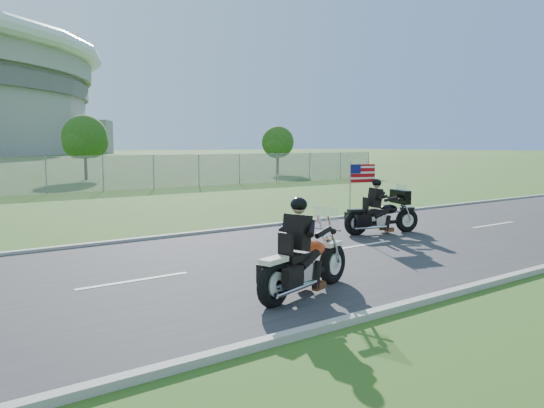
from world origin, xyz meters
TOP-DOWN VIEW (x-y plane):
  - ground at (0.00, 0.00)m, footprint 420.00×420.00m
  - road at (0.00, 0.00)m, footprint 120.00×8.00m
  - curb_north at (0.00, 4.05)m, footprint 120.00×0.18m
  - curb_south at (0.00, -4.05)m, footprint 120.00×0.18m
  - tree_fence_near at (6.04, 30.04)m, footprint 3.52×3.28m
  - tree_fence_far at (22.04, 28.03)m, footprint 3.08×2.87m
  - motorcycle_lead at (0.06, -2.56)m, footprint 2.54×1.13m
  - motorcycle_follow at (5.87, 1.00)m, footprint 2.39×1.10m

SIDE VIEW (x-z plane):
  - ground at x=0.00m, z-range 0.00..0.00m
  - road at x=0.00m, z-range 0.00..0.04m
  - curb_north at x=0.00m, z-range -0.01..0.11m
  - curb_south at x=0.00m, z-range -0.01..0.11m
  - motorcycle_lead at x=0.06m, z-range -0.32..1.43m
  - motorcycle_follow at x=5.87m, z-range -0.46..1.58m
  - tree_fence_far at x=22.04m, z-range 0.54..4.74m
  - tree_fence_near at x=6.04m, z-range 0.60..5.35m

